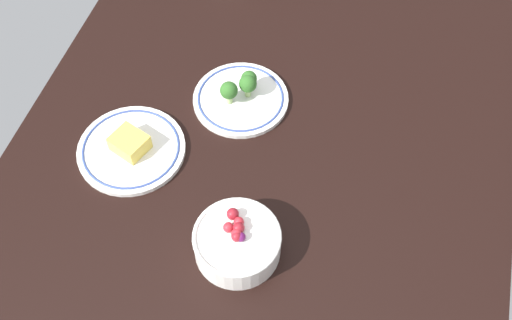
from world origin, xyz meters
The scene contains 4 objects.
dining_table centered at (0.00, 0.00, 2.00)cm, with size 143.84×98.68×4.00cm, color black.
bowl_berries centered at (-18.45, -1.74, 7.17)cm, with size 15.58×15.58×7.60cm.
plate_broccoli centered at (15.14, 7.55, 5.45)cm, with size 20.10×20.10×6.57cm.
plate_cheese centered at (-3.32, 24.80, 5.01)cm, with size 21.47×21.47×4.49cm.
Camera 1 is at (-65.02, -18.23, 104.96)cm, focal length 43.47 mm.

